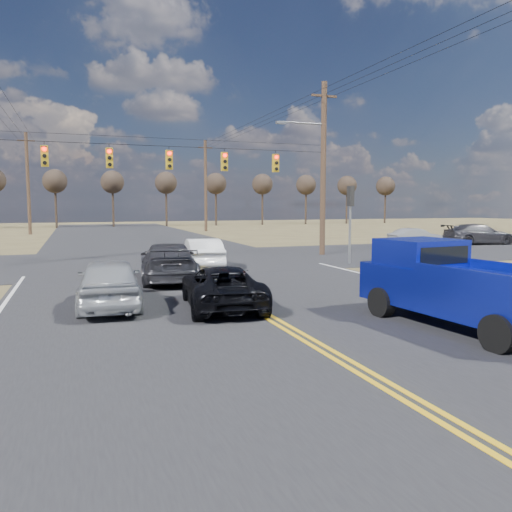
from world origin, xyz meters
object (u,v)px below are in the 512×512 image
object	(u,v)px
cross_car_east_near	(415,237)
cross_car_east_far	(479,234)
white_car_queue	(202,254)
dgrey_car_queue	(168,262)
pickup_truck	(457,286)
silver_suv	(109,282)
black_suv	(222,287)

from	to	relation	value
cross_car_east_near	cross_car_east_far	size ratio (longest dim) A/B	0.74
white_car_queue	dgrey_car_queue	xyz separation A→B (m)	(-2.16, -3.30, 0.04)
pickup_truck	cross_car_east_near	xyz separation A→B (m)	(14.20, 20.05, -0.37)
silver_suv	white_car_queue	distance (m)	9.08
black_suv	silver_suv	bearing A→B (deg)	-13.23
dgrey_car_queue	cross_car_east_near	distance (m)	22.12
dgrey_car_queue	cross_car_east_far	distance (m)	26.90
black_suv	cross_car_east_near	size ratio (longest dim) A/B	1.14
dgrey_car_queue	cross_car_east_near	size ratio (longest dim) A/B	1.33
silver_suv	dgrey_car_queue	world-z (taller)	dgrey_car_queue
pickup_truck	white_car_queue	size ratio (longest dim) A/B	1.33
silver_suv	cross_car_east_near	world-z (taller)	silver_suv
silver_suv	white_car_queue	bearing A→B (deg)	-117.49
black_suv	dgrey_car_queue	distance (m)	5.65
black_suv	cross_car_east_near	xyz separation A→B (m)	(18.98, 15.99, 0.03)
white_car_queue	cross_car_east_far	distance (m)	23.77
cross_car_east_near	cross_car_east_far	world-z (taller)	cross_car_east_far
silver_suv	black_suv	size ratio (longest dim) A/B	0.99
cross_car_east_far	silver_suv	bearing A→B (deg)	127.69
pickup_truck	cross_car_east_far	size ratio (longest dim) A/B	1.08
cross_car_east_near	cross_car_east_far	xyz separation A→B (m)	(5.44, -0.38, 0.13)
dgrey_car_queue	pickup_truck	bearing A→B (deg)	126.08
silver_suv	white_car_queue	world-z (taller)	silver_suv
pickup_truck	silver_suv	distance (m)	9.40
black_suv	white_car_queue	size ratio (longest dim) A/B	1.03
pickup_truck	cross_car_east_far	world-z (taller)	pickup_truck
dgrey_car_queue	cross_car_east_near	world-z (taller)	dgrey_car_queue
black_suv	cross_car_east_far	xyz separation A→B (m)	(24.41, 15.61, 0.15)
silver_suv	cross_car_east_far	world-z (taller)	cross_car_east_far
pickup_truck	dgrey_car_queue	size ratio (longest dim) A/B	1.10
white_car_queue	dgrey_car_queue	distance (m)	3.95
pickup_truck	black_suv	distance (m)	6.28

